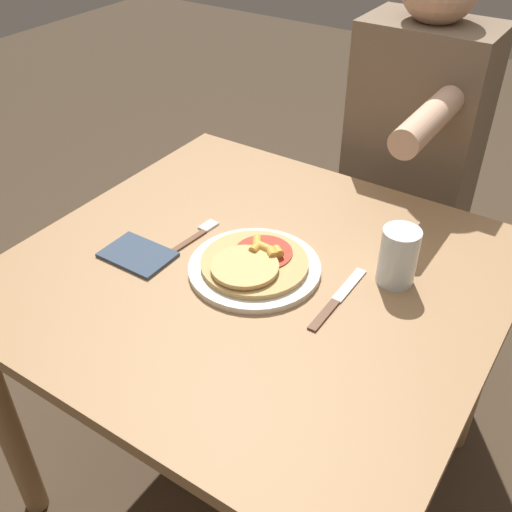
{
  "coord_description": "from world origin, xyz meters",
  "views": [
    {
      "loc": [
        0.55,
        -0.84,
        1.51
      ],
      "look_at": [
        0.0,
        -0.01,
        0.77
      ],
      "focal_mm": 42.0,
      "sensor_mm": 36.0,
      "label": 1
    }
  ],
  "objects": [
    {
      "name": "person_diner",
      "position": [
        0.08,
        0.7,
        0.75
      ],
      "size": [
        0.35,
        0.52,
        1.28
      ],
      "color": "#2D2D38",
      "rests_on": "ground_plane"
    },
    {
      "name": "drinking_glass",
      "position": [
        0.26,
        0.13,
        0.79
      ],
      "size": [
        0.08,
        0.08,
        0.12
      ],
      "color": "silver",
      "rests_on": "dining_table"
    },
    {
      "name": "pizza",
      "position": [
        0.0,
        -0.01,
        0.75
      ],
      "size": [
        0.23,
        0.23,
        0.04
      ],
      "color": "tan",
      "rests_on": "plate"
    },
    {
      "name": "fork",
      "position": [
        -0.18,
        0.02,
        0.73
      ],
      "size": [
        0.03,
        0.18,
        0.0
      ],
      "color": "brown",
      "rests_on": "dining_table"
    },
    {
      "name": "plate",
      "position": [
        0.0,
        -0.01,
        0.73
      ],
      "size": [
        0.28,
        0.28,
        0.01
      ],
      "color": "silver",
      "rests_on": "dining_table"
    },
    {
      "name": "ground_plane",
      "position": [
        0.0,
        0.0,
        0.0
      ],
      "size": [
        8.0,
        8.0,
        0.0
      ],
      "primitive_type": "plane",
      "color": "#423323"
    },
    {
      "name": "napkin",
      "position": [
        -0.24,
        -0.1,
        0.73
      ],
      "size": [
        0.15,
        0.11,
        0.01
      ],
      "color": "#38475B",
      "rests_on": "dining_table"
    },
    {
      "name": "dining_table",
      "position": [
        0.0,
        0.0,
        0.62
      ],
      "size": [
        1.0,
        0.95,
        0.73
      ],
      "color": "#9E754C",
      "rests_on": "ground_plane"
    },
    {
      "name": "knife",
      "position": [
        0.19,
        0.0,
        0.73
      ],
      "size": [
        0.02,
        0.22,
        0.0
      ],
      "color": "brown",
      "rests_on": "dining_table"
    }
  ]
}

